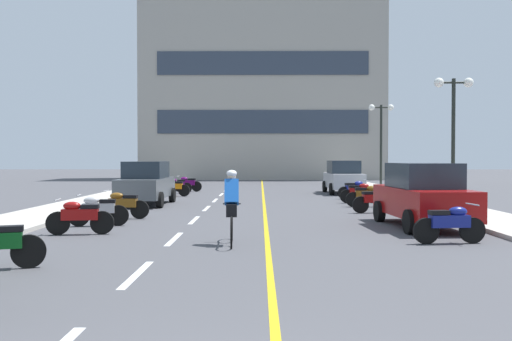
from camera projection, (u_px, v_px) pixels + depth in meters
ground_plane at (258, 202)px, 24.16m from camera, size 140.00×140.00×0.00m
curb_left at (115, 196)px, 27.21m from camera, size 2.40×72.00×0.12m
curb_right at (403, 196)px, 27.11m from camera, size 2.40×72.00×0.12m
lane_dash_1 at (137, 274)px, 9.18m from camera, size 0.14×2.20×0.01m
lane_dash_2 at (174, 239)px, 13.18m from camera, size 0.14×2.20×0.01m
lane_dash_3 at (194, 220)px, 17.18m from camera, size 0.14×2.20×0.01m
lane_dash_4 at (207, 208)px, 21.18m from camera, size 0.14×2.20×0.01m
lane_dash_5 at (215, 200)px, 25.18m from camera, size 0.14×2.20×0.01m
lane_dash_6 at (221, 195)px, 29.18m from camera, size 0.14×2.20×0.01m
lane_dash_7 at (226, 190)px, 33.17m from camera, size 0.14×2.20×0.01m
lane_dash_8 at (230, 187)px, 37.17m from camera, size 0.14×2.20×0.01m
lane_dash_9 at (233, 184)px, 41.17m from camera, size 0.14×2.20×0.01m
lane_dash_10 at (235, 182)px, 45.17m from camera, size 0.14×2.20×0.01m
lane_dash_11 at (237, 180)px, 49.17m from camera, size 0.14×2.20×0.01m
centre_line_yellow at (263, 197)px, 27.16m from camera, size 0.12×66.00×0.01m
office_building at (262, 87)px, 51.19m from camera, size 22.17×6.60×17.22m
street_lamp_mid at (453, 112)px, 20.24m from camera, size 1.46×0.36×4.83m
street_lamp_far at (381, 127)px, 31.60m from camera, size 1.46×0.36×4.96m
parked_car_near at (423, 195)px, 15.45m from camera, size 2.14×4.30×1.82m
parked_car_mid at (146, 183)px, 22.77m from camera, size 1.97×4.22×1.82m
parked_car_far at (343, 177)px, 30.06m from camera, size 1.96×4.22×1.82m
motorcycle_3 at (450, 223)px, 12.44m from camera, size 1.70×0.60×0.92m
motorcycle_4 at (80, 216)px, 13.91m from camera, size 1.70×0.60×0.92m
motorcycle_5 at (98, 210)px, 15.66m from camera, size 1.70×0.60×0.92m
motorcycle_6 at (122, 204)px, 17.55m from camera, size 1.70×0.60×0.92m
motorcycle_7 at (375, 200)px, 19.43m from camera, size 1.69×0.62×0.92m
motorcycle_8 at (367, 195)px, 21.83m from camera, size 1.70×0.60×0.92m
motorcycle_9 at (360, 192)px, 23.68m from camera, size 1.70×0.60×0.92m
motorcycle_10 at (355, 189)px, 26.08m from camera, size 1.68×0.67×0.92m
motorcycle_11 at (173, 187)px, 27.87m from camera, size 1.70×0.60×0.92m
motorcycle_12 at (176, 185)px, 30.06m from camera, size 1.69×0.62×0.92m
motorcycle_13 at (187, 183)px, 31.86m from camera, size 1.70×0.60×0.92m
cyclist_rider at (232, 205)px, 12.34m from camera, size 0.42×1.77×1.71m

